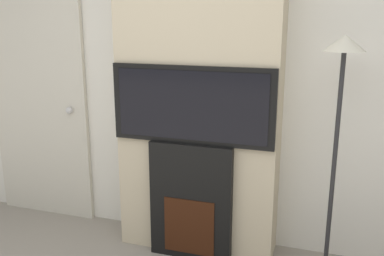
% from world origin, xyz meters
% --- Properties ---
extents(wall_back, '(6.00, 0.06, 2.70)m').
position_xyz_m(wall_back, '(0.00, 2.03, 1.35)').
color(wall_back, silver).
rests_on(wall_back, ground_plane).
extents(chimney_breast, '(1.18, 0.33, 2.70)m').
position_xyz_m(chimney_breast, '(0.00, 1.83, 1.35)').
color(chimney_breast, beige).
rests_on(chimney_breast, ground_plane).
extents(fireplace, '(0.61, 0.15, 0.88)m').
position_xyz_m(fireplace, '(0.00, 1.67, 0.44)').
color(fireplace, black).
rests_on(fireplace, ground_plane).
extents(television, '(1.16, 0.07, 0.55)m').
position_xyz_m(television, '(0.00, 1.67, 1.16)').
color(television, black).
rests_on(television, fireplace).
extents(floor_lamp, '(0.27, 0.27, 1.65)m').
position_xyz_m(floor_lamp, '(0.96, 1.69, 1.19)').
color(floor_lamp, '#262628').
rests_on(floor_lamp, ground_plane).
extents(entry_door, '(0.93, 0.09, 2.06)m').
position_xyz_m(entry_door, '(-1.49, 1.97, 1.03)').
color(entry_door, beige).
rests_on(entry_door, ground_plane).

